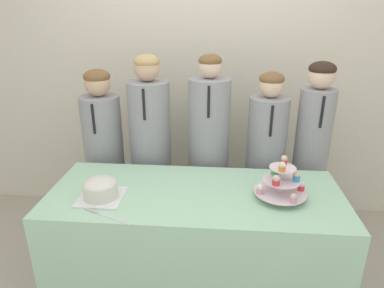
{
  "coord_description": "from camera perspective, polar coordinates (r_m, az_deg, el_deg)",
  "views": [
    {
      "loc": [
        0.13,
        -1.45,
        1.8
      ],
      "look_at": [
        -0.02,
        0.4,
        1.07
      ],
      "focal_mm": 32.0,
      "sensor_mm": 36.0,
      "label": 1
    }
  ],
  "objects": [
    {
      "name": "wall_back",
      "position": [
        3.03,
        2.3,
        12.85
      ],
      "size": [
        9.0,
        0.06,
        2.7
      ],
      "color": "beige",
      "rests_on": "ground_plane"
    },
    {
      "name": "student_3",
      "position": [
        2.68,
        11.93,
        -4.17
      ],
      "size": [
        0.29,
        0.29,
        1.41
      ],
      "color": "#939399",
      "rests_on": "ground_plane"
    },
    {
      "name": "student_0",
      "position": [
        2.8,
        -14.21,
        -3.14
      ],
      "size": [
        0.3,
        0.3,
        1.41
      ],
      "color": "#939399",
      "rests_on": "ground_plane"
    },
    {
      "name": "table",
      "position": [
        2.31,
        0.52,
        -16.42
      ],
      "size": [
        1.78,
        0.73,
        0.77
      ],
      "color": "#A8DBB2",
      "rests_on": "ground_plane"
    },
    {
      "name": "cake_knife",
      "position": [
        1.95,
        -15.17,
        -11.13
      ],
      "size": [
        0.3,
        0.15,
        0.01
      ],
      "rotation": [
        0.0,
        0.0,
        -0.42
      ],
      "color": "silver",
      "rests_on": "table"
    },
    {
      "name": "cupcake_stand",
      "position": [
        2.05,
        14.62,
        -6.06
      ],
      "size": [
        0.3,
        0.3,
        0.25
      ],
      "color": "silver",
      "rests_on": "table"
    },
    {
      "name": "round_cake",
      "position": [
        2.07,
        -15.0,
        -7.18
      ],
      "size": [
        0.26,
        0.26,
        0.12
      ],
      "color": "white",
      "rests_on": "table"
    },
    {
      "name": "student_4",
      "position": [
        2.72,
        18.98,
        -3.18
      ],
      "size": [
        0.25,
        0.26,
        1.48
      ],
      "color": "#939399",
      "rests_on": "ground_plane"
    },
    {
      "name": "student_1",
      "position": [
        2.68,
        -6.79,
        -2.57
      ],
      "size": [
        0.31,
        0.31,
        1.52
      ],
      "color": "#939399",
      "rests_on": "ground_plane"
    },
    {
      "name": "student_2",
      "position": [
        2.64,
        2.73,
        -2.94
      ],
      "size": [
        0.31,
        0.31,
        1.52
      ],
      "color": "#939399",
      "rests_on": "ground_plane"
    }
  ]
}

